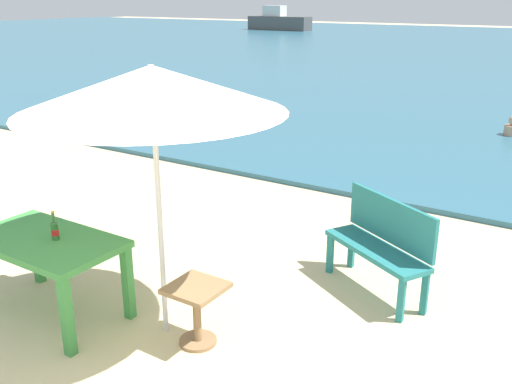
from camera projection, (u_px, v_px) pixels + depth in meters
picnic_table_green at (46, 250)px, 5.05m from camera, size 1.40×0.80×0.76m
beer_bottle_amber at (55, 230)px, 4.96m from camera, size 0.07×0.07×0.26m
patio_umbrella at (152, 89)px, 4.32m from camera, size 2.10×2.10×2.30m
side_table_wood at (197, 306)px, 4.71m from camera, size 0.44×0.44×0.54m
bench_teal_center at (382, 240)px, 5.51m from camera, size 1.22×0.90×0.95m
boat_cargo_ship at (279, 21)px, 47.74m from camera, size 5.44×1.48×1.98m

